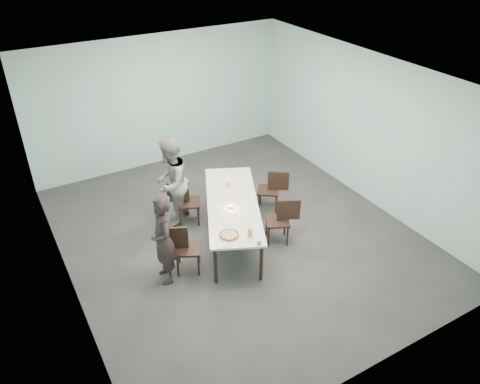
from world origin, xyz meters
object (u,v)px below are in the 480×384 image
chair_near_left (183,246)px  side_plate (243,216)px  pizza (229,235)px  tealight (231,207)px  chair_far_right (273,188)px  chair_near_right (282,218)px  chair_far_left (184,200)px  beer_glass (250,232)px  water_tumbler (259,242)px  diner_far (171,183)px  diner_near (163,240)px  amber_tumbler (229,184)px  table (233,205)px

chair_near_left → side_plate: (1.11, -0.06, 0.25)m
pizza → tealight: size_ratio=6.07×
chair_far_right → chair_near_right: bearing=103.2°
chair_far_left → beer_glass: size_ratio=5.80×
pizza → water_tumbler: bearing=-54.8°
diner_far → pizza: size_ratio=5.11×
pizza → beer_glass: (0.29, -0.17, 0.06)m
chair_near_left → diner_far: bearing=100.3°
diner_near → tealight: (1.40, 0.31, -0.02)m
side_plate → tealight: size_ratio=3.21×
chair_far_left → chair_near_right: (1.27, -1.44, 0.00)m
beer_glass → tealight: (0.13, 0.87, -0.05)m
chair_far_right → side_plate: bearing=73.6°
chair_near_right → beer_glass: 1.11m
chair_near_right → tealight: (-0.82, 0.40, 0.27)m
chair_far_right → diner_near: size_ratio=0.55×
chair_near_left → amber_tumbler: (1.38, 0.93, 0.29)m
pizza → amber_tumbler: amber_tumbler is taller
chair_near_right → water_tumbler: size_ratio=9.67×
pizza → chair_far_left: bearing=90.8°
tealight → chair_near_left: bearing=-166.8°
chair_near_left → amber_tumbler: bearing=60.6°
side_plate → chair_near_left: bearing=176.7°
diner_near → water_tumbler: size_ratio=17.51×
chair_far_left → tealight: chair_far_left is taller
diner_far → water_tumbler: bearing=57.0°
chair_near_left → diner_far: (0.42, 1.41, 0.37)m
chair_near_left → amber_tumbler: 1.69m
side_plate → amber_tumbler: amber_tumbler is taller
chair_far_left → amber_tumbler: bearing=0.6°
chair_near_left → diner_far: 1.52m
chair_near_right → amber_tumbler: bearing=-38.8°
chair_far_right → beer_glass: (-1.39, -1.43, 0.32)m
table → side_plate: 0.46m
pizza → water_tumbler: 0.52m
chair_far_left → tealight: (0.45, -1.04, 0.27)m
table → chair_far_right: 1.24m
diner_near → table: bearing=113.4°
chair_far_left → chair_near_right: size_ratio=1.00×
tealight → chair_far_left: bearing=113.3°
chair_near_left → amber_tumbler: chair_near_left is taller
chair_near_left → tealight: 1.12m
table → beer_glass: (-0.24, -1.01, 0.13)m
pizza → tealight: 0.81m
chair_far_left → diner_far: diner_far is taller
pizza → chair_near_left: bearing=145.0°
diner_far → water_tumbler: size_ratio=19.32×
diner_near → tealight: diner_near is taller
table → diner_far: size_ratio=1.57×
chair_far_left → diner_far: size_ratio=0.50×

